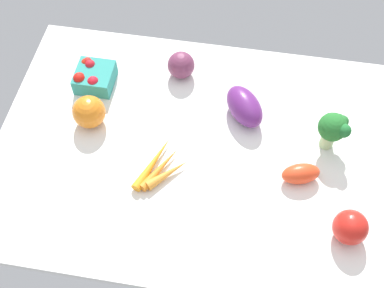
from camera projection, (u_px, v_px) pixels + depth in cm
name	position (u px, v px, depth cm)	size (l,w,h in cm)	color
tablecloth	(192.00, 150.00, 130.96)	(104.00, 76.00, 2.00)	white
roma_tomato	(301.00, 174.00, 122.94)	(9.72, 5.17, 5.17)	#E64420
eggplant	(244.00, 106.00, 132.66)	(13.84, 7.93, 7.93)	#632572
bell_pepper_red	(350.00, 227.00, 113.30)	(8.14, 8.14, 8.58)	red
broccoli_head	(334.00, 128.00, 124.34)	(7.95, 7.98, 11.76)	#9EC185
red_onion_center	(181.00, 65.00, 140.80)	(7.79, 7.79, 7.79)	#703251
heirloom_tomato_orange	(89.00, 112.00, 131.12)	(8.83, 8.83, 8.83)	orange
berry_basket	(93.00, 77.00, 139.66)	(10.40, 10.40, 6.55)	teal
carrot_bunch	(160.00, 168.00, 125.41)	(13.53, 16.99, 2.66)	orange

